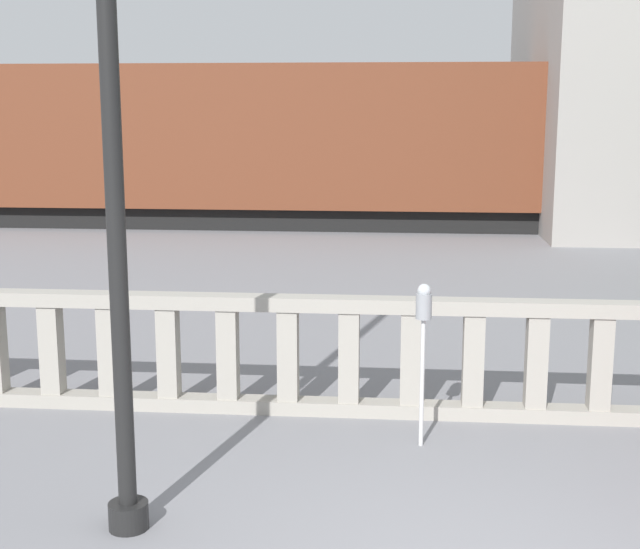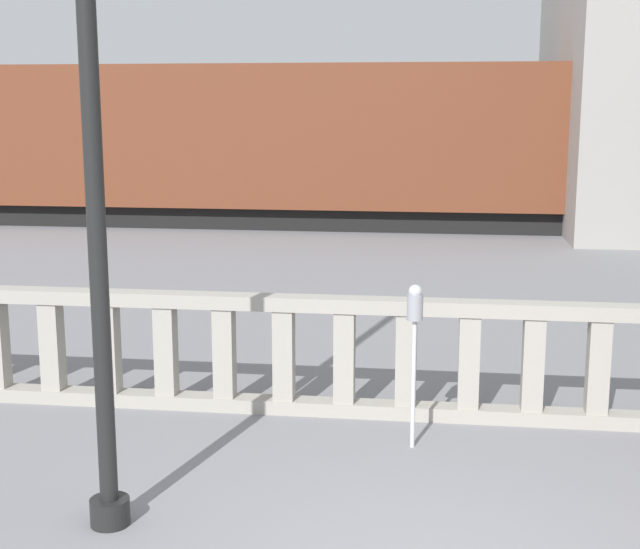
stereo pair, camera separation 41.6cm
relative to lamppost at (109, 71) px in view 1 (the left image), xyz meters
The scene contains 5 objects.
balustrade 4.39m from the lamppost, 47.44° to the left, with size 16.10×0.24×1.20m.
lamppost is the anchor object (origin of this frame).
parking_meter 3.51m from the lamppost, 40.05° to the left, with size 0.14×0.14×1.50m.
train_near 16.61m from the lamppost, 88.82° to the left, with size 27.80×2.91×4.59m.
train_far 28.56m from the lamppost, 96.69° to the left, with size 25.31×2.74×4.50m.
Camera 1 is at (-0.43, -5.11, 3.04)m, focal length 50.00 mm.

